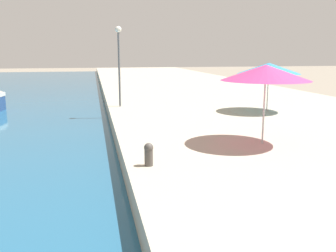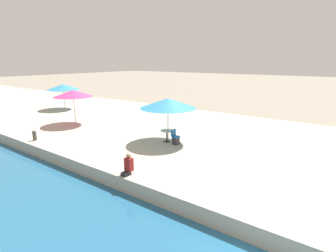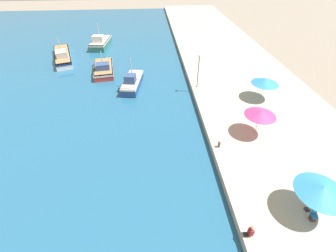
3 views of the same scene
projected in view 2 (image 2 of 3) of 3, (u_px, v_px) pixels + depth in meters
quay_promenade at (5, 101)px, 35.04m from camera, size 16.00×90.00×0.73m
cafe_umbrella_pink at (168, 103)px, 15.91m from camera, size 3.45×3.45×2.73m
cafe_umbrella_white at (73, 93)px, 20.48m from camera, size 3.03×3.03×2.71m
cafe_umbrella_striped at (63, 87)px, 26.94m from camera, size 3.26×3.26×2.57m
cafe_table at (167, 134)px, 16.30m from camera, size 0.80×0.80×0.74m
cafe_chair_left at (175, 139)px, 15.87m from camera, size 0.45×0.47×0.91m
person_at_quay at (128, 165)px, 11.67m from camera, size 0.53×0.36×0.97m
mooring_bollard at (34, 135)px, 16.65m from camera, size 0.26×0.26×0.65m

